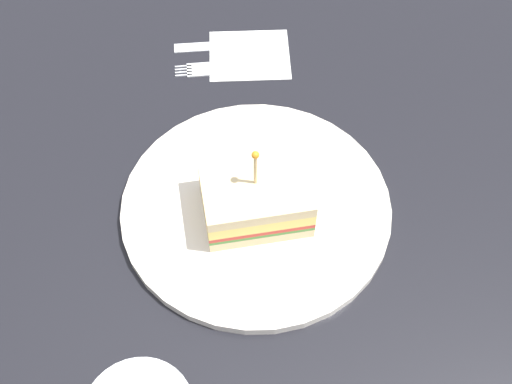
{
  "coord_description": "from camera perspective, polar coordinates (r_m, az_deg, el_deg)",
  "views": [
    {
      "loc": [
        2.56,
        -35.78,
        53.58
      ],
      "look_at": [
        0.0,
        0.0,
        3.01
      ],
      "focal_mm": 45.23,
      "sensor_mm": 36.0,
      "label": 1
    }
  ],
  "objects": [
    {
      "name": "plate",
      "position": [
        0.64,
        -0.0,
        -1.3
      ],
      "size": [
        26.73,
        26.73,
        1.01
      ],
      "primitive_type": "cylinder",
      "color": "silver",
      "rests_on": "ground_plane"
    },
    {
      "name": "napkin",
      "position": [
        0.79,
        -0.58,
        12.04
      ],
      "size": [
        10.47,
        9.63,
        0.15
      ],
      "primitive_type": "cube",
      "rotation": [
        0.0,
        0.0,
        9.54
      ],
      "color": "white",
      "rests_on": "ground_plane"
    },
    {
      "name": "knife",
      "position": [
        0.8,
        -3.27,
        12.85
      ],
      "size": [
        12.42,
        3.02,
        0.35
      ],
      "color": "silver",
      "rests_on": "ground_plane"
    },
    {
      "name": "sandwich_half_center",
      "position": [
        0.61,
        -0.32,
        -0.41
      ],
      "size": [
        11.63,
        10.07,
        9.06
      ],
      "color": "beige",
      "rests_on": "plate"
    },
    {
      "name": "fork",
      "position": [
        0.77,
        -3.42,
        10.91
      ],
      "size": [
        13.2,
        3.44,
        0.35
      ],
      "color": "silver",
      "rests_on": "ground_plane"
    },
    {
      "name": "ground_plane",
      "position": [
        0.65,
        -0.0,
        -2.03
      ],
      "size": [
        90.78,
        90.78,
        2.0
      ],
      "primitive_type": "cube",
      "color": "black"
    }
  ]
}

